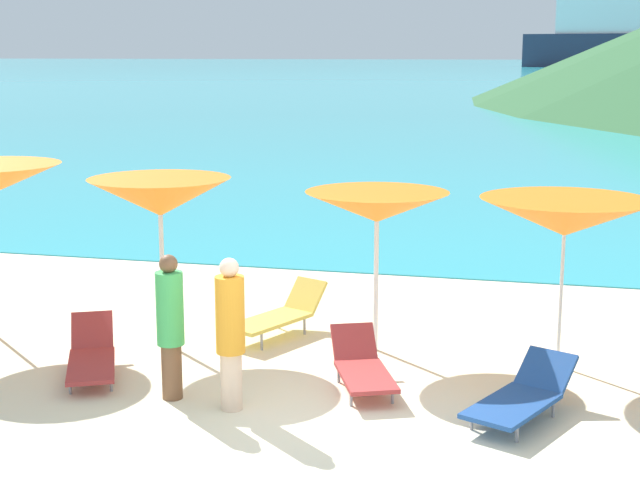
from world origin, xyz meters
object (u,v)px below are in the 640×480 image
object	(u,v)px
umbrella_3	(377,207)
beachgoer_0	(170,323)
umbrella_4	(565,217)
lounge_chair_4	(279,314)
umbrella_2	(160,197)
lounge_chair_0	(92,355)
beachgoer_2	(230,330)
lounge_chair_5	(362,366)
lounge_chair_3	(522,395)

from	to	relation	value
umbrella_3	beachgoer_0	size ratio (longest dim) A/B	1.26
umbrella_4	lounge_chair_4	size ratio (longest dim) A/B	1.35
umbrella_3	umbrella_4	distance (m)	2.31
umbrella_2	beachgoer_0	distance (m)	2.33
umbrella_2	lounge_chair_4	xyz separation A→B (m)	(1.39, 0.69, -1.66)
lounge_chair_0	lounge_chair_4	size ratio (longest dim) A/B	1.03
lounge_chair_4	beachgoer_2	world-z (taller)	beachgoer_2
umbrella_3	lounge_chair_0	xyz separation A→B (m)	(-3.13, -1.76, -1.64)
lounge_chair_5	beachgoer_0	size ratio (longest dim) A/B	0.93
umbrella_2	umbrella_4	xyz separation A→B (m)	(5.08, 0.31, -0.10)
lounge_chair_0	beachgoer_0	world-z (taller)	beachgoer_0
umbrella_4	lounge_chair_3	bearing A→B (deg)	-101.56
beachgoer_0	umbrella_4	bearing A→B (deg)	-31.50
umbrella_2	beachgoer_0	world-z (taller)	umbrella_2
umbrella_2	umbrella_3	xyz separation A→B (m)	(2.77, 0.41, -0.08)
lounge_chair_4	beachgoer_2	bearing A→B (deg)	-60.04
umbrella_4	lounge_chair_5	xyz separation A→B (m)	(-2.19, -1.33, -1.60)
lounge_chair_3	lounge_chair_5	bearing A→B (deg)	-170.54
lounge_chair_4	beachgoer_2	size ratio (longest dim) A/B	0.99
lounge_chair_3	beachgoer_0	distance (m)	3.88
umbrella_2	beachgoer_2	distance (m)	2.81
lounge_chair_0	lounge_chair_4	distance (m)	2.69
umbrella_2	lounge_chair_3	size ratio (longest dim) A/B	1.30
lounge_chair_5	beachgoer_0	distance (m)	2.25
umbrella_4	lounge_chair_3	xyz separation A→B (m)	(-0.37, -1.82, -1.61)
beachgoer_2	lounge_chair_0	bearing A→B (deg)	-66.70
umbrella_4	lounge_chair_3	size ratio (longest dim) A/B	1.32
umbrella_4	lounge_chair_4	xyz separation A→B (m)	(-3.69, 0.38, -1.56)
beachgoer_0	lounge_chair_0	bearing A→B (deg)	98.99
umbrella_2	beachgoer_2	world-z (taller)	umbrella_2
lounge_chair_3	beachgoer_2	size ratio (longest dim) A/B	1.02
lounge_chair_3	lounge_chair_4	distance (m)	3.98
lounge_chair_0	beachgoer_2	size ratio (longest dim) A/B	1.02
umbrella_4	lounge_chair_5	world-z (taller)	umbrella_4
umbrella_2	beachgoer_0	bearing A→B (deg)	-64.42
lounge_chair_0	lounge_chair_3	bearing A→B (deg)	-27.76
umbrella_3	lounge_chair_0	size ratio (longest dim) A/B	1.21
lounge_chair_4	lounge_chair_0	bearing A→B (deg)	-106.00
lounge_chair_0	beachgoer_0	xyz separation A→B (m)	(1.25, -0.51, 0.64)
lounge_chair_5	umbrella_3	bearing A→B (deg)	71.42
lounge_chair_4	lounge_chair_5	xyz separation A→B (m)	(1.50, -1.71, -0.04)
lounge_chair_0	lounge_chair_3	world-z (taller)	lounge_chair_0
umbrella_4	umbrella_2	bearing A→B (deg)	-176.48
lounge_chair_5	lounge_chair_4	bearing A→B (deg)	108.11
lounge_chair_0	lounge_chair_4	xyz separation A→B (m)	(1.75, 2.04, 0.07)
lounge_chair_3	beachgoer_2	world-z (taller)	beachgoer_2
umbrella_2	beachgoer_2	xyz separation A→B (m)	(1.64, -2.01, -1.07)
umbrella_2	lounge_chair_4	distance (m)	2.27
umbrella_2	beachgoer_0	xyz separation A→B (m)	(0.89, -1.86, -1.09)
umbrella_3	umbrella_4	xyz separation A→B (m)	(2.31, -0.10, -0.02)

